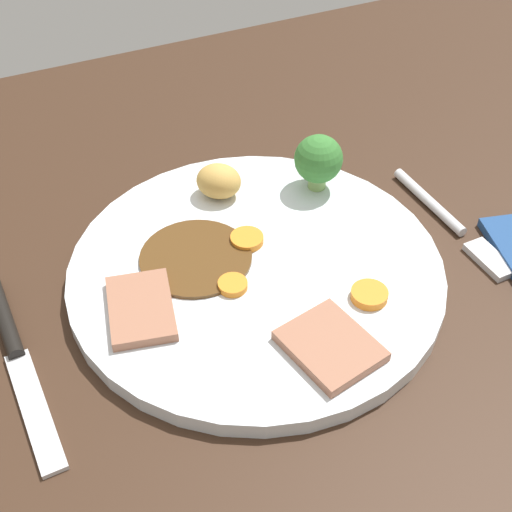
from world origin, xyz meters
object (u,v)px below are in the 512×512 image
dinner_plate (256,272)px  carrot_coin_side (369,295)px  roast_potato_left (219,181)px  carrot_coin_front (247,239)px  meat_slice_main (330,346)px  broccoli_floret (318,160)px  meat_slice_under (141,310)px  fork (453,224)px  knife (14,348)px  carrot_coin_back (233,285)px

dinner_plate → carrot_coin_side: (-6.22, 6.75, 1.04)cm
roast_potato_left → carrot_coin_front: bearing=87.1°
meat_slice_main → broccoli_floret: bearing=-115.4°
meat_slice_under → fork: (-27.69, 0.35, -1.41)cm
carrot_coin_side → knife: bearing=-15.8°
roast_potato_left → meat_slice_under: bearing=45.1°
meat_slice_main → meat_slice_under: size_ratio=0.95×
dinner_plate → carrot_coin_back: (2.63, 1.48, 0.98)cm
dinner_plate → carrot_coin_front: carrot_coin_front is taller
roast_potato_left → carrot_coin_back: 11.57cm
carrot_coin_back → broccoli_floret: (-11.75, -8.40, 2.62)cm
fork → roast_potato_left: bearing=-124.5°
meat_slice_main → carrot_coin_front: meat_slice_main is taller
meat_slice_under → knife: meat_slice_under is taller
meat_slice_under → roast_potato_left: bearing=-134.9°
roast_potato_left → carrot_coin_front: roast_potato_left is taller
carrot_coin_side → fork: bearing=-155.8°
carrot_coin_side → broccoli_floret: bearing=-102.0°
meat_slice_main → carrot_coin_front: (0.65, -12.68, -0.10)cm
broccoli_floret → fork: size_ratio=0.34×
broccoli_floret → meat_slice_under: bearing=23.1°
roast_potato_left → carrot_coin_front: (0.34, 6.69, -1.18)cm
knife → carrot_coin_front: bearing=95.0°
carrot_coin_front → broccoli_floret: size_ratio=0.53×
meat_slice_main → carrot_coin_side: 5.97cm
roast_potato_left → knife: (19.77, 9.12, -2.43)cm
carrot_coin_front → carrot_coin_side: 11.14cm
dinner_plate → broccoli_floret: broccoli_floret is taller
meat_slice_main → knife: meat_slice_main is taller
carrot_coin_side → broccoli_floret: size_ratio=0.55×
carrot_coin_side → fork: size_ratio=0.18×
meat_slice_main → meat_slice_under: bearing=-38.9°
meat_slice_main → knife: 22.59cm
dinner_plate → roast_potato_left: bearing=-95.0°
broccoli_floret → knife: broccoli_floret is taller
broccoli_floret → meat_slice_main: bearing=64.6°
broccoli_floret → carrot_coin_front: bearing=25.5°
dinner_plate → carrot_coin_back: size_ratio=12.99×
carrot_coin_back → fork: (-20.59, -0.01, -1.29)cm
carrot_coin_side → knife: (25.16, -7.12, -1.29)cm
knife → roast_potato_left: bearing=112.6°
knife → meat_slice_under: bearing=78.7°
dinner_plate → roast_potato_left: roast_potato_left is taller
carrot_coin_back → knife: carrot_coin_back is taller
meat_slice_main → carrot_coin_back: meat_slice_main is taller
roast_potato_left → fork: bearing=147.4°
roast_potato_left → carrot_coin_front: size_ratio=1.45×
dinner_plate → knife: size_ratio=1.60×
broccoli_floret → roast_potato_left: bearing=-17.3°
dinner_plate → meat_slice_under: (9.73, 1.12, 1.10)cm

